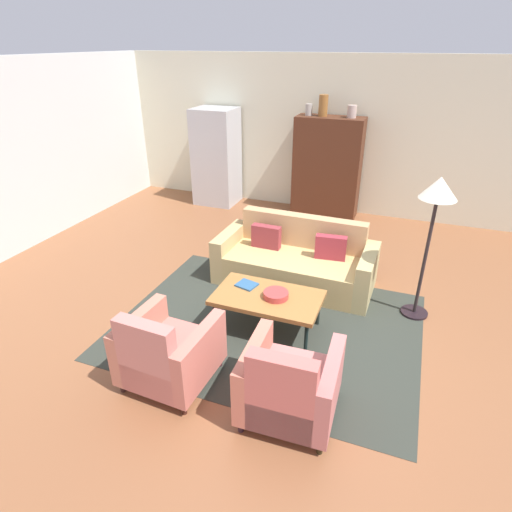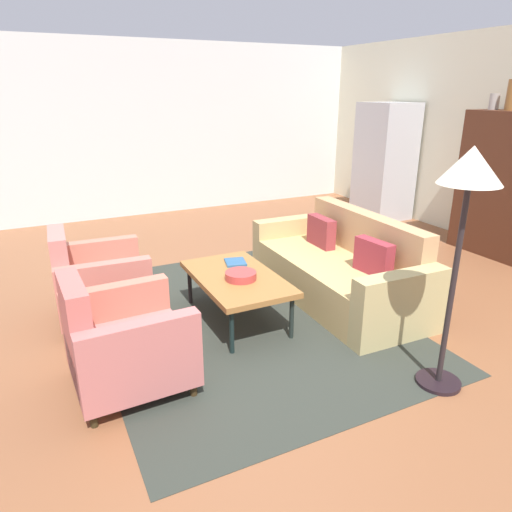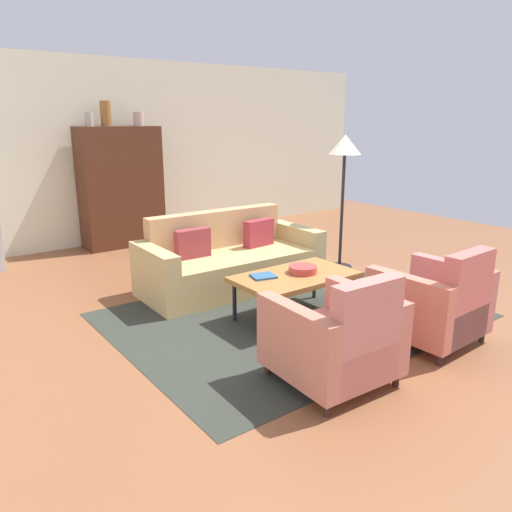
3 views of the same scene
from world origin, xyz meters
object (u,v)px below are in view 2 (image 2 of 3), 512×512
at_px(fruit_bowl, 241,276).
at_px(cabinet, 509,186).
at_px(refrigerator, 384,161).
at_px(couch, 342,270).
at_px(book_stack, 235,262).
at_px(vase_tall, 494,102).
at_px(armchair_right, 120,345).
at_px(floor_lamp, 468,190).
at_px(coffee_table, 237,279).
at_px(armchair_left, 95,284).

height_order(fruit_bowl, cabinet, cabinet).
bearing_deg(fruit_bowl, refrigerator, 123.72).
relative_size(couch, fruit_bowl, 7.56).
bearing_deg(refrigerator, book_stack, -59.90).
height_order(vase_tall, refrigerator, vase_tall).
distance_m(armchair_right, floor_lamp, 2.55).
relative_size(couch, armchair_right, 2.41).
xyz_separation_m(armchair_right, book_stack, (-0.90, 1.29, 0.11)).
bearing_deg(coffee_table, cabinet, 92.86).
height_order(book_stack, refrigerator, refrigerator).
bearing_deg(armchair_left, vase_tall, 92.53).
distance_m(coffee_table, cabinet, 3.86).
relative_size(couch, cabinet, 1.18).
bearing_deg(armchair_left, floor_lamp, 46.22).
distance_m(armchair_right, fruit_bowl, 1.28).
height_order(couch, book_stack, couch).
bearing_deg(armchair_right, couch, 102.12).
height_order(coffee_table, book_stack, book_stack).
bearing_deg(couch, fruit_bowl, 95.88).
relative_size(refrigerator, floor_lamp, 1.08).
distance_m(couch, armchair_right, 2.43).
bearing_deg(floor_lamp, armchair_right, -115.30).
height_order(armchair_left, book_stack, armchair_left).
xyz_separation_m(book_stack, cabinet, (0.11, 3.70, 0.45)).
height_order(book_stack, cabinet, cabinet).
bearing_deg(armchair_right, book_stack, 122.82).
distance_m(fruit_bowl, cabinet, 3.86).
bearing_deg(fruit_bowl, armchair_left, -120.97).
xyz_separation_m(armchair_left, fruit_bowl, (0.70, 1.17, 0.13)).
bearing_deg(vase_tall, floor_lamp, -53.11).
bearing_deg(refrigerator, cabinet, 2.73).
distance_m(coffee_table, armchair_left, 1.31).
bearing_deg(fruit_bowl, cabinet, 94.31).
xyz_separation_m(vase_tall, refrigerator, (-1.79, -0.10, -0.97)).
xyz_separation_m(book_stack, floor_lamp, (1.89, 0.79, 0.99)).
height_order(coffee_table, cabinet, cabinet).
height_order(book_stack, floor_lamp, floor_lamp).
height_order(armchair_left, armchair_right, same).
bearing_deg(book_stack, vase_tall, 94.51).
relative_size(coffee_table, floor_lamp, 0.70).
xyz_separation_m(fruit_bowl, cabinet, (-0.29, 3.82, 0.42)).
xyz_separation_m(armchair_left, vase_tall, (0.01, 4.98, 1.55)).
height_order(book_stack, vase_tall, vase_tall).
bearing_deg(cabinet, refrigerator, -177.27).
xyz_separation_m(armchair_right, cabinet, (-0.79, 4.99, 0.56)).
distance_m(couch, fruit_bowl, 1.21).
bearing_deg(couch, coffee_table, 91.21).
height_order(armchair_left, refrigerator, refrigerator).
relative_size(coffee_table, fruit_bowl, 4.28).
relative_size(armchair_left, book_stack, 3.36).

